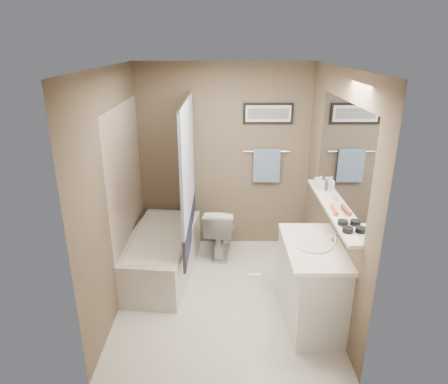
{
  "coord_description": "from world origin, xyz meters",
  "views": [
    {
      "loc": [
        -0.01,
        -3.72,
        2.61
      ],
      "look_at": [
        0.0,
        0.15,
        1.15
      ],
      "focal_mm": 32.0,
      "sensor_mm": 36.0,
      "label": 1
    }
  ],
  "objects_px": {
    "toilet": "(220,230)",
    "soap_bottle": "(321,183)",
    "glass_jar": "(318,182)",
    "candle_bowl_far": "(343,223)",
    "vanity": "(312,286)",
    "hair_brush_front": "(334,210)",
    "candle_bowl_near": "(348,230)",
    "bathtub": "(161,254)"
  },
  "relations": [
    {
      "from": "toilet",
      "to": "soap_bottle",
      "type": "relative_size",
      "value": 4.3
    },
    {
      "from": "glass_jar",
      "to": "candle_bowl_far",
      "type": "bearing_deg",
      "value": -90.0
    },
    {
      "from": "candle_bowl_far",
      "to": "vanity",
      "type": "bearing_deg",
      "value": 144.15
    },
    {
      "from": "toilet",
      "to": "candle_bowl_far",
      "type": "relative_size",
      "value": 7.43
    },
    {
      "from": "hair_brush_front",
      "to": "vanity",
      "type": "bearing_deg",
      "value": -141.08
    },
    {
      "from": "toilet",
      "to": "hair_brush_front",
      "type": "distance_m",
      "value": 1.8
    },
    {
      "from": "vanity",
      "to": "soap_bottle",
      "type": "height_order",
      "value": "soap_bottle"
    },
    {
      "from": "glass_jar",
      "to": "candle_bowl_near",
      "type": "bearing_deg",
      "value": -90.0
    },
    {
      "from": "soap_bottle",
      "to": "glass_jar",
      "type": "bearing_deg",
      "value": 90.0
    },
    {
      "from": "candle_bowl_near",
      "to": "soap_bottle",
      "type": "relative_size",
      "value": 0.58
    },
    {
      "from": "toilet",
      "to": "hair_brush_front",
      "type": "bearing_deg",
      "value": 138.61
    },
    {
      "from": "hair_brush_front",
      "to": "glass_jar",
      "type": "bearing_deg",
      "value": 90.0
    },
    {
      "from": "vanity",
      "to": "candle_bowl_far",
      "type": "relative_size",
      "value": 10.0
    },
    {
      "from": "vanity",
      "to": "glass_jar",
      "type": "relative_size",
      "value": 9.0
    },
    {
      "from": "vanity",
      "to": "soap_bottle",
      "type": "bearing_deg",
      "value": 71.67
    },
    {
      "from": "glass_jar",
      "to": "soap_bottle",
      "type": "xyz_separation_m",
      "value": [
        0.0,
        -0.11,
        0.03
      ]
    },
    {
      "from": "vanity",
      "to": "hair_brush_front",
      "type": "bearing_deg",
      "value": 34.77
    },
    {
      "from": "candle_bowl_near",
      "to": "bathtub",
      "type": "bearing_deg",
      "value": 147.09
    },
    {
      "from": "candle_bowl_near",
      "to": "candle_bowl_far",
      "type": "xyz_separation_m",
      "value": [
        0.0,
        0.14,
        0.0
      ]
    },
    {
      "from": "toilet",
      "to": "bathtub",
      "type": "bearing_deg",
      "value": 40.33
    },
    {
      "from": "candle_bowl_far",
      "to": "soap_bottle",
      "type": "distance_m",
      "value": 0.87
    },
    {
      "from": "soap_bottle",
      "to": "hair_brush_front",
      "type": "bearing_deg",
      "value": -90.0
    },
    {
      "from": "toilet",
      "to": "glass_jar",
      "type": "distance_m",
      "value": 1.45
    },
    {
      "from": "glass_jar",
      "to": "hair_brush_front",
      "type": "bearing_deg",
      "value": -90.0
    },
    {
      "from": "bathtub",
      "to": "candle_bowl_far",
      "type": "distance_m",
      "value": 2.23
    },
    {
      "from": "candle_bowl_far",
      "to": "soap_bottle",
      "type": "bearing_deg",
      "value": 90.0
    },
    {
      "from": "vanity",
      "to": "bathtub",
      "type": "bearing_deg",
      "value": 147.07
    },
    {
      "from": "candle_bowl_near",
      "to": "toilet",
      "type": "bearing_deg",
      "value": 123.58
    },
    {
      "from": "vanity",
      "to": "hair_brush_front",
      "type": "distance_m",
      "value": 0.77
    },
    {
      "from": "bathtub",
      "to": "candle_bowl_near",
      "type": "xyz_separation_m",
      "value": [
        1.79,
        -1.16,
        0.89
      ]
    },
    {
      "from": "vanity",
      "to": "candle_bowl_near",
      "type": "bearing_deg",
      "value": -60.32
    },
    {
      "from": "candle_bowl_near",
      "to": "candle_bowl_far",
      "type": "height_order",
      "value": "same"
    },
    {
      "from": "toilet",
      "to": "candle_bowl_far",
      "type": "distance_m",
      "value": 2.0
    },
    {
      "from": "toilet",
      "to": "vanity",
      "type": "distance_m",
      "value": 1.62
    },
    {
      "from": "vanity",
      "to": "hair_brush_front",
      "type": "xyz_separation_m",
      "value": [
        0.19,
        0.15,
        0.74
      ]
    },
    {
      "from": "bathtub",
      "to": "toilet",
      "type": "distance_m",
      "value": 0.85
    },
    {
      "from": "bathtub",
      "to": "soap_bottle",
      "type": "bearing_deg",
      "value": 1.51
    },
    {
      "from": "candle_bowl_near",
      "to": "hair_brush_front",
      "type": "xyz_separation_m",
      "value": [
        0.0,
        0.43,
        0.0
      ]
    },
    {
      "from": "soap_bottle",
      "to": "toilet",
      "type": "bearing_deg",
      "value": 150.23
    },
    {
      "from": "hair_brush_front",
      "to": "toilet",
      "type": "bearing_deg",
      "value": 131.96
    },
    {
      "from": "soap_bottle",
      "to": "candle_bowl_near",
      "type": "bearing_deg",
      "value": -90.0
    },
    {
      "from": "bathtub",
      "to": "vanity",
      "type": "xyz_separation_m",
      "value": [
        1.6,
        -0.88,
        0.15
      ]
    }
  ]
}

